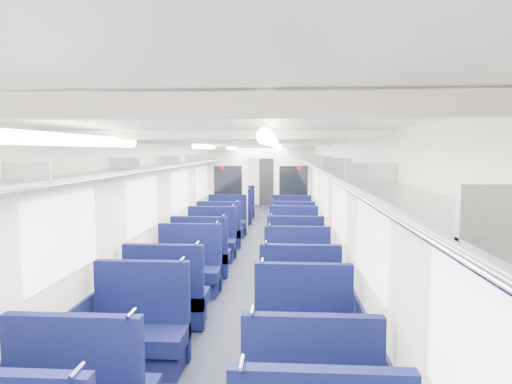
{
  "coord_description": "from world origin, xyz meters",
  "views": [
    {
      "loc": [
        0.63,
        -9.1,
        2.2
      ],
      "look_at": [
        -0.12,
        2.66,
        1.11
      ],
      "focal_mm": 31.27,
      "sensor_mm": 36.0,
      "label": 1
    }
  ],
  "objects_px": {
    "bulkhead": "(261,187)",
    "seat_19": "(292,224)",
    "end_door": "(269,180)",
    "seat_8": "(167,300)",
    "seat_14": "(211,243)",
    "seat_9": "(300,300)",
    "seat_21": "(291,214)",
    "seat_7": "(304,340)",
    "seat_18": "(227,223)",
    "seat_12": "(201,257)",
    "seat_15": "(294,242)",
    "seat_6": "(139,335)",
    "seat_20": "(235,213)",
    "seat_13": "(295,256)",
    "seat_10": "(189,272)",
    "seat_23": "(290,208)",
    "seat_16": "(220,233)",
    "seat_22": "(239,208)",
    "seat_11": "(297,277)",
    "seat_17": "(293,233)"
  },
  "relations": [
    {
      "from": "seat_11",
      "to": "seat_15",
      "type": "xyz_separation_m",
      "value": [
        0.0,
        2.49,
        0.0
      ]
    },
    {
      "from": "seat_9",
      "to": "seat_19",
      "type": "height_order",
      "value": "same"
    },
    {
      "from": "seat_8",
      "to": "seat_16",
      "type": "xyz_separation_m",
      "value": [
        0.0,
        4.58,
        0.0
      ]
    },
    {
      "from": "seat_18",
      "to": "seat_22",
      "type": "distance_m",
      "value": 3.02
    },
    {
      "from": "seat_20",
      "to": "seat_10",
      "type": "bearing_deg",
      "value": -90.0
    },
    {
      "from": "seat_13",
      "to": "seat_15",
      "type": "height_order",
      "value": "same"
    },
    {
      "from": "end_door",
      "to": "seat_23",
      "type": "xyz_separation_m",
      "value": [
        0.83,
        -3.66,
        -0.66
      ]
    },
    {
      "from": "seat_19",
      "to": "seat_23",
      "type": "bearing_deg",
      "value": 90.0
    },
    {
      "from": "bulkhead",
      "to": "seat_8",
      "type": "distance_m",
      "value": 6.64
    },
    {
      "from": "seat_16",
      "to": "seat_8",
      "type": "bearing_deg",
      "value": -90.0
    },
    {
      "from": "end_door",
      "to": "seat_6",
      "type": "xyz_separation_m",
      "value": [
        -0.83,
        -13.77,
        -0.66
      ]
    },
    {
      "from": "seat_6",
      "to": "seat_9",
      "type": "height_order",
      "value": "same"
    },
    {
      "from": "end_door",
      "to": "seat_13",
      "type": "height_order",
      "value": "end_door"
    },
    {
      "from": "seat_7",
      "to": "seat_17",
      "type": "distance_m",
      "value": 5.78
    },
    {
      "from": "seat_8",
      "to": "seat_14",
      "type": "relative_size",
      "value": 1.0
    },
    {
      "from": "seat_22",
      "to": "seat_21",
      "type": "bearing_deg",
      "value": -33.23
    },
    {
      "from": "seat_16",
      "to": "seat_21",
      "type": "xyz_separation_m",
      "value": [
        1.66,
        3.24,
        0.0
      ]
    },
    {
      "from": "end_door",
      "to": "seat_9",
      "type": "height_order",
      "value": "end_door"
    },
    {
      "from": "seat_14",
      "to": "seat_18",
      "type": "distance_m",
      "value": 2.47
    },
    {
      "from": "seat_9",
      "to": "seat_21",
      "type": "relative_size",
      "value": 1.0
    },
    {
      "from": "end_door",
      "to": "seat_16",
      "type": "xyz_separation_m",
      "value": [
        -0.83,
        -8.11,
        -0.66
      ]
    },
    {
      "from": "bulkhead",
      "to": "seat_9",
      "type": "xyz_separation_m",
      "value": [
        0.83,
        -6.43,
        -0.89
      ]
    },
    {
      "from": "bulkhead",
      "to": "seat_15",
      "type": "relative_size",
      "value": 2.53
    },
    {
      "from": "seat_15",
      "to": "seat_22",
      "type": "bearing_deg",
      "value": 107.4
    },
    {
      "from": "seat_12",
      "to": "seat_13",
      "type": "xyz_separation_m",
      "value": [
        1.66,
        0.17,
        0.0
      ]
    },
    {
      "from": "seat_10",
      "to": "seat_23",
      "type": "height_order",
      "value": "same"
    },
    {
      "from": "end_door",
      "to": "seat_13",
      "type": "bearing_deg",
      "value": -85.37
    },
    {
      "from": "seat_6",
      "to": "seat_22",
      "type": "relative_size",
      "value": 1.0
    },
    {
      "from": "seat_10",
      "to": "seat_17",
      "type": "relative_size",
      "value": 1.0
    },
    {
      "from": "seat_13",
      "to": "seat_14",
      "type": "bearing_deg",
      "value": 149.85
    },
    {
      "from": "seat_11",
      "to": "seat_13",
      "type": "xyz_separation_m",
      "value": [
        0.0,
        1.33,
        0.0
      ]
    },
    {
      "from": "seat_10",
      "to": "seat_13",
      "type": "bearing_deg",
      "value": 35.41
    },
    {
      "from": "seat_7",
      "to": "seat_18",
      "type": "relative_size",
      "value": 1.0
    },
    {
      "from": "end_door",
      "to": "seat_21",
      "type": "bearing_deg",
      "value": -80.33
    },
    {
      "from": "seat_8",
      "to": "seat_9",
      "type": "distance_m",
      "value": 1.66
    },
    {
      "from": "seat_12",
      "to": "seat_18",
      "type": "height_order",
      "value": "same"
    },
    {
      "from": "seat_7",
      "to": "seat_20",
      "type": "distance_m",
      "value": 9.06
    },
    {
      "from": "seat_20",
      "to": "seat_13",
      "type": "bearing_deg",
      "value": -72.84
    },
    {
      "from": "end_door",
      "to": "seat_9",
      "type": "distance_m",
      "value": 12.64
    },
    {
      "from": "seat_20",
      "to": "seat_15",
      "type": "bearing_deg",
      "value": -68.48
    },
    {
      "from": "bulkhead",
      "to": "seat_19",
      "type": "height_order",
      "value": "bulkhead"
    },
    {
      "from": "seat_8",
      "to": "seat_18",
      "type": "height_order",
      "value": "same"
    },
    {
      "from": "seat_9",
      "to": "seat_15",
      "type": "height_order",
      "value": "same"
    },
    {
      "from": "seat_23",
      "to": "bulkhead",
      "type": "bearing_deg",
      "value": -108.34
    },
    {
      "from": "seat_21",
      "to": "seat_6",
      "type": "bearing_deg",
      "value": -100.56
    },
    {
      "from": "seat_12",
      "to": "seat_20",
      "type": "relative_size",
      "value": 1.0
    },
    {
      "from": "seat_16",
      "to": "seat_20",
      "type": "distance_m",
      "value": 3.25
    },
    {
      "from": "seat_14",
      "to": "seat_16",
      "type": "xyz_separation_m",
      "value": [
        0.0,
        1.16,
        0.0
      ]
    },
    {
      "from": "seat_7",
      "to": "seat_8",
      "type": "xyz_separation_m",
      "value": [
        -1.66,
        1.08,
        0.0
      ]
    },
    {
      "from": "end_door",
      "to": "seat_8",
      "type": "xyz_separation_m",
      "value": [
        -0.83,
        -12.69,
        -0.66
      ]
    }
  ]
}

